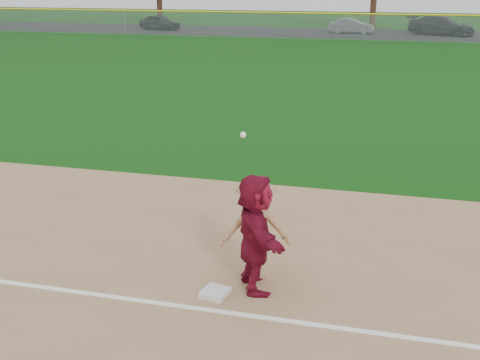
% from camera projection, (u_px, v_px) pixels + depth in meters
% --- Properties ---
extents(ground, '(160.00, 160.00, 0.00)m').
position_uv_depth(ground, '(217.00, 285.00, 9.69)').
color(ground, '#0E400C').
rests_on(ground, ground).
extents(foul_line, '(60.00, 0.10, 0.01)m').
position_uv_depth(foul_line, '(201.00, 309.00, 8.95)').
color(foul_line, white).
rests_on(foul_line, infield_dirt).
extents(parking_asphalt, '(120.00, 10.00, 0.01)m').
position_uv_depth(parking_asphalt, '(369.00, 34.00, 51.86)').
color(parking_asphalt, black).
rests_on(parking_asphalt, ground).
extents(first_base, '(0.46, 0.46, 0.09)m').
position_uv_depth(first_base, '(215.00, 293.00, 9.33)').
color(first_base, silver).
rests_on(first_base, infield_dirt).
extents(base_runner, '(1.23, 1.84, 1.90)m').
position_uv_depth(base_runner, '(255.00, 233.00, 9.27)').
color(base_runner, maroon).
rests_on(base_runner, infield_dirt).
extents(car_left, '(4.27, 2.68, 1.36)m').
position_uv_depth(car_left, '(160.00, 22.00, 55.44)').
color(car_left, black).
rests_on(car_left, parking_asphalt).
extents(car_mid, '(3.82, 1.35, 1.26)m').
position_uv_depth(car_mid, '(352.00, 26.00, 52.03)').
color(car_mid, '#54555B').
rests_on(car_mid, parking_asphalt).
extents(car_right, '(5.86, 4.01, 1.58)m').
position_uv_depth(car_right, '(441.00, 26.00, 50.31)').
color(car_right, black).
rests_on(car_right, parking_asphalt).
extents(first_base_play, '(1.27, 0.96, 2.49)m').
position_uv_depth(first_base_play, '(256.00, 228.00, 9.65)').
color(first_base_play, '#9C9B9E').
rests_on(first_base_play, infield_dirt).
extents(outfield_fence, '(110.00, 0.12, 110.00)m').
position_uv_depth(outfield_fence, '(366.00, 14.00, 45.73)').
color(outfield_fence, '#999EA0').
rests_on(outfield_fence, ground).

